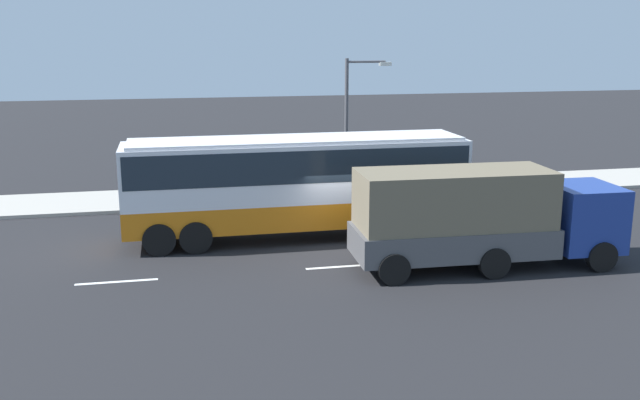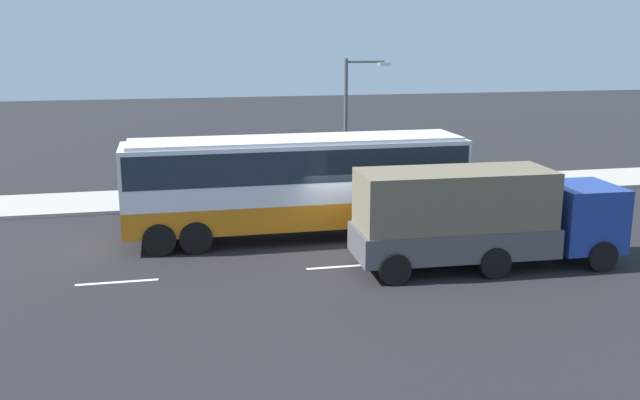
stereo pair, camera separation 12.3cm
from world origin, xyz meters
name	(u,v)px [view 2 (the right image)]	position (x,y,z in m)	size (l,w,h in m)	color
ground_plane	(342,246)	(0.00, 0.00, 0.00)	(120.00, 120.00, 0.00)	black
sidewalk_curb	(298,193)	(0.00, 8.32, 0.07)	(80.00, 4.00, 0.15)	#A8A399
lane_centreline	(128,281)	(-7.10, -2.14, 0.00)	(26.75, 0.16, 0.01)	white
coach_bus	(297,177)	(-1.31, 1.43, 2.25)	(12.15, 2.72, 3.63)	orange
cargo_truck	(482,215)	(3.73, -3.02, 1.68)	(8.52, 2.74, 3.13)	navy
pedestrian_near_curb	(439,166)	(6.86, 8.42, 1.03)	(0.32, 0.32, 1.54)	black
street_lamp	(351,117)	(2.05, 6.73, 3.70)	(2.02, 0.24, 6.03)	#47474C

